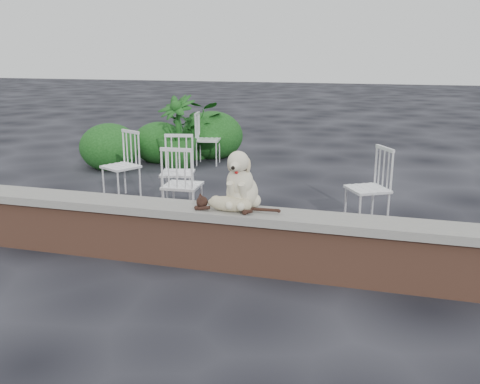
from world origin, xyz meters
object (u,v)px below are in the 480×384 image
(chair_a, at_px, (178,172))
(potted_plant_b, at_px, (177,132))
(potted_plant_a, at_px, (197,129))
(dog, at_px, (242,178))
(chair_c, at_px, (182,184))
(chair_b, at_px, (121,165))
(chair_e, at_px, (208,139))
(cat, at_px, (229,203))
(chair_d, at_px, (368,187))

(chair_a, height_order, potted_plant_b, potted_plant_b)
(potted_plant_a, bearing_deg, dog, -64.85)
(dog, height_order, chair_a, dog)
(chair_c, distance_m, chair_a, 0.67)
(chair_b, height_order, potted_plant_b, potted_plant_b)
(dog, bearing_deg, chair_b, 142.86)
(chair_e, bearing_deg, potted_plant_a, 30.66)
(cat, xyz_separation_m, chair_d, (1.17, 1.67, -0.19))
(dog, xyz_separation_m, potted_plant_a, (-2.25, 4.79, -0.31))
(cat, bearing_deg, chair_d, 56.74)
(potted_plant_b, bearing_deg, chair_d, -35.51)
(chair_a, bearing_deg, chair_c, -76.25)
(dog, relative_size, chair_b, 0.61)
(cat, height_order, chair_b, chair_b)
(chair_a, distance_m, chair_d, 2.45)
(chair_d, distance_m, potted_plant_a, 4.67)
(chair_a, xyz_separation_m, chair_b, (-0.91, 0.15, 0.00))
(chair_e, bearing_deg, chair_d, -142.77)
(chair_a, distance_m, chair_b, 0.92)
(chair_b, bearing_deg, chair_a, 17.33)
(potted_plant_a, distance_m, potted_plant_b, 0.84)
(chair_c, bearing_deg, potted_plant_b, -69.80)
(chair_a, bearing_deg, cat, -68.86)
(dog, bearing_deg, cat, -116.30)
(cat, relative_size, chair_b, 1.00)
(cat, height_order, potted_plant_a, potted_plant_a)
(chair_c, height_order, chair_e, same)
(potted_plant_a, bearing_deg, potted_plant_b, -94.16)
(chair_c, bearing_deg, chair_d, -172.01)
(chair_c, relative_size, chair_d, 1.00)
(chair_a, xyz_separation_m, potted_plant_b, (-0.95, 2.27, 0.16))
(dog, bearing_deg, potted_plant_a, 116.92)
(chair_e, xyz_separation_m, chair_d, (2.95, -2.80, 0.00))
(chair_c, relative_size, chair_b, 1.00)
(cat, distance_m, chair_b, 2.96)
(chair_b, relative_size, potted_plant_a, 0.84)
(chair_d, bearing_deg, potted_plant_a, -165.15)
(chair_e, bearing_deg, potted_plant_b, 120.74)
(dog, bearing_deg, chair_e, 115.05)
(chair_d, bearing_deg, dog, -66.46)
(potted_plant_a, height_order, potted_plant_b, potted_plant_b)
(chair_a, relative_size, potted_plant_a, 0.84)
(chair_a, bearing_deg, chair_d, -17.43)
(chair_d, bearing_deg, chair_a, -124.46)
(dog, relative_size, potted_plant_b, 0.45)
(chair_e, relative_size, potted_plant_b, 0.74)
(chair_e, relative_size, chair_b, 1.00)
(chair_c, xyz_separation_m, potted_plant_a, (-1.20, 3.70, 0.09))
(chair_e, height_order, chair_d, same)
(dog, xyz_separation_m, chair_c, (-1.05, 1.08, -0.40))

